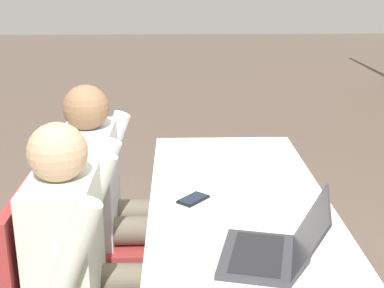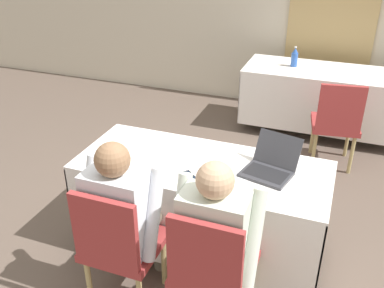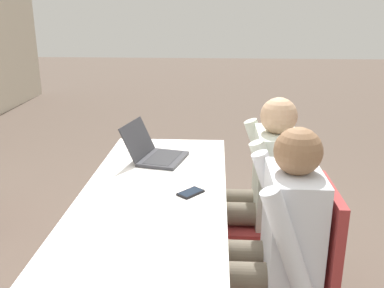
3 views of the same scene
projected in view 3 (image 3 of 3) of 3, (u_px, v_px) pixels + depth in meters
The scene contains 8 objects.
conference_table_near at pixel (155, 223), 2.21m from camera, with size 1.72×0.73×0.74m.
laptop at pixel (156, 153), 2.57m from camera, with size 0.37×0.39×0.22m.
cell_phone at pixel (191, 193), 2.11m from camera, with size 0.15×0.14×0.01m.
paper_beside_laptop at pixel (182, 174), 2.36m from camera, with size 0.24×0.32×0.00m.
chair_near_left at pixel (294, 271), 1.91m from camera, with size 0.44×0.44×0.90m.
chair_near_right at pixel (277, 211), 2.47m from camera, with size 0.44×0.44×0.90m.
person_checkered_shirt at pixel (273, 238), 1.87m from camera, with size 0.50×0.52×1.16m.
person_white_shirt at pixel (261, 185), 2.42m from camera, with size 0.50×0.52×1.16m.
Camera 3 is at (-1.96, -0.31, 1.63)m, focal length 40.00 mm.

